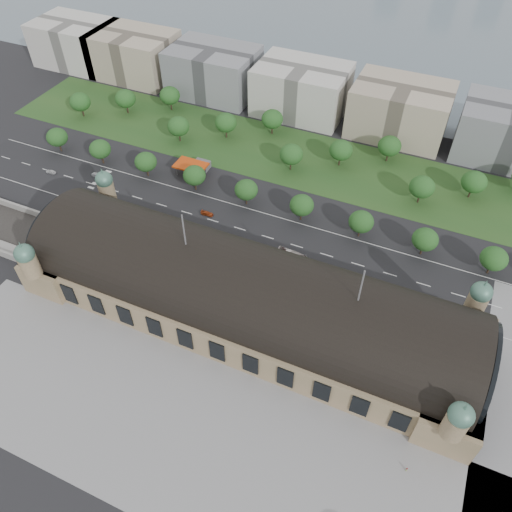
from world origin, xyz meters
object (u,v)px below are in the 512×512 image
at_px(traffic_car_3, 207,213).
at_px(bus_mid, 292,255).
at_px(traffic_car_4, 264,249).
at_px(traffic_car_2, 123,210).
at_px(parked_car_4, 139,225).
at_px(parked_car_5, 186,236).
at_px(bus_west, 266,255).
at_px(parked_car_3, 156,227).
at_px(parked_car_2, 112,213).
at_px(petrol_station, 197,165).
at_px(traffic_car_0, 51,172).
at_px(parked_car_1, 129,218).
at_px(bus_east, 350,283).
at_px(parked_car_0, 144,231).
at_px(pedestrian_0, 407,469).
at_px(traffic_car_1, 97,175).
at_px(parked_car_6, 230,250).

bearing_deg(traffic_car_3, bus_mid, -105.92).
distance_m(traffic_car_4, bus_mid, 11.02).
distance_m(traffic_car_2, parked_car_4, 12.65).
bearing_deg(traffic_car_4, parked_car_5, -80.47).
distance_m(parked_car_5, bus_mid, 42.08).
bearing_deg(bus_west, parked_car_5, 98.38).
bearing_deg(parked_car_3, parked_car_2, -125.92).
relative_size(petrol_station, parked_car_4, 2.97).
distance_m(traffic_car_0, parked_car_1, 51.11).
xyz_separation_m(parked_car_4, bus_east, (85.10, 4.05, 0.78)).
xyz_separation_m(parked_car_1, parked_car_3, (12.52, 0.03, 0.01)).
height_order(parked_car_5, bus_east, bus_east).
relative_size(traffic_car_2, parked_car_0, 1.26).
height_order(traffic_car_2, bus_west, bus_west).
distance_m(traffic_car_2, traffic_car_3, 34.58).
relative_size(petrol_station, traffic_car_2, 2.88).
bearing_deg(parked_car_1, parked_car_3, 62.58).
height_order(parked_car_3, bus_mid, bus_mid).
bearing_deg(bus_mid, parked_car_4, 103.09).
relative_size(bus_mid, pedestrian_0, 7.56).
distance_m(petrol_station, bus_mid, 67.74).
bearing_deg(parked_car_0, traffic_car_1, -149.21).
distance_m(parked_car_5, parked_car_6, 19.08).
relative_size(traffic_car_2, parked_car_5, 1.03).
relative_size(parked_car_1, parked_car_5, 1.04).
xyz_separation_m(parked_car_1, bus_east, (91.33, 2.03, 0.87)).
height_order(traffic_car_3, bus_east, bus_east).
distance_m(petrol_station, bus_east, 90.63).
bearing_deg(parked_car_0, parked_car_2, -132.22).
relative_size(bus_east, pedestrian_0, 7.17).
xyz_separation_m(traffic_car_1, traffic_car_3, (56.59, -2.95, -0.06)).
xyz_separation_m(traffic_car_3, parked_car_5, (-1.35, -15.23, -0.09)).
height_order(traffic_car_3, bus_mid, bus_mid).
distance_m(parked_car_2, parked_car_3, 20.63).
bearing_deg(bus_mid, parked_car_1, 100.72).
height_order(traffic_car_4, bus_mid, bus_mid).
bearing_deg(pedestrian_0, petrol_station, 164.02).
bearing_deg(traffic_car_3, traffic_car_4, -110.91).
distance_m(traffic_car_3, parked_car_1, 31.33).
height_order(parked_car_4, parked_car_6, parked_car_6).
xyz_separation_m(parked_car_5, pedestrian_0, (97.21, -54.43, 0.12)).
relative_size(parked_car_1, parked_car_2, 1.03).
relative_size(traffic_car_0, parked_car_6, 0.83).
bearing_deg(parked_car_4, parked_car_6, 65.09).
height_order(parked_car_5, parked_car_6, parked_car_6).
bearing_deg(bus_mid, petrol_station, 65.22).
distance_m(traffic_car_4, parked_car_3, 44.53).
distance_m(parked_car_4, bus_west, 52.80).
xyz_separation_m(petrol_station, parked_car_0, (0.18, -44.28, -2.32)).
height_order(traffic_car_3, traffic_car_4, traffic_car_3).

